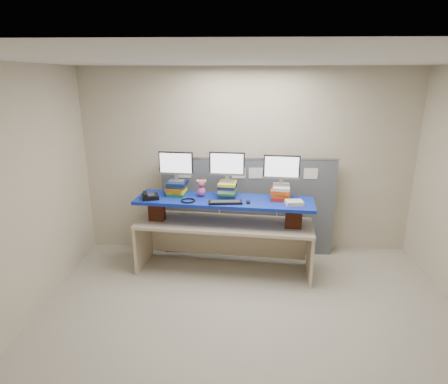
{
  "coord_description": "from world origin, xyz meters",
  "views": [
    {
      "loc": [
        -0.18,
        -3.56,
        2.65
      ],
      "look_at": [
        -0.35,
        1.22,
        1.17
      ],
      "focal_mm": 30.0,
      "sensor_mm": 36.0,
      "label": 1
    }
  ],
  "objects_px": {
    "monitor_left": "(176,165)",
    "keyboard": "(225,202)",
    "monitor_center": "(227,165)",
    "blue_board": "(224,201)",
    "desk": "(224,232)",
    "monitor_right": "(282,169)",
    "desk_phone": "(150,196)"
  },
  "relations": [
    {
      "from": "desk",
      "to": "monitor_left",
      "type": "distance_m",
      "value": 1.14
    },
    {
      "from": "monitor_center",
      "to": "keyboard",
      "type": "bearing_deg",
      "value": -86.49
    },
    {
      "from": "monitor_right",
      "to": "keyboard",
      "type": "relative_size",
      "value": 1.06
    },
    {
      "from": "monitor_center",
      "to": "monitor_right",
      "type": "bearing_deg",
      "value": -0.0
    },
    {
      "from": "desk",
      "to": "monitor_left",
      "type": "relative_size",
      "value": 5.18
    },
    {
      "from": "monitor_center",
      "to": "blue_board",
      "type": "bearing_deg",
      "value": -101.31
    },
    {
      "from": "desk_phone",
      "to": "keyboard",
      "type": "bearing_deg",
      "value": -26.21
    },
    {
      "from": "desk",
      "to": "blue_board",
      "type": "bearing_deg",
      "value": 0.0
    },
    {
      "from": "blue_board",
      "to": "keyboard",
      "type": "distance_m",
      "value": 0.18
    },
    {
      "from": "monitor_left",
      "to": "monitor_right",
      "type": "relative_size",
      "value": 1.0
    },
    {
      "from": "monitor_right",
      "to": "desk",
      "type": "bearing_deg",
      "value": -171.03
    },
    {
      "from": "desk",
      "to": "keyboard",
      "type": "bearing_deg",
      "value": -76.16
    },
    {
      "from": "monitor_right",
      "to": "desk_phone",
      "type": "xyz_separation_m",
      "value": [
        -1.76,
        -0.06,
        -0.39
      ]
    },
    {
      "from": "monitor_left",
      "to": "keyboard",
      "type": "bearing_deg",
      "value": -21.53
    },
    {
      "from": "blue_board",
      "to": "monitor_left",
      "type": "bearing_deg",
      "value": 170.16
    },
    {
      "from": "monitor_left",
      "to": "keyboard",
      "type": "relative_size",
      "value": 1.06
    },
    {
      "from": "monitor_right",
      "to": "monitor_left",
      "type": "bearing_deg",
      "value": -180.0
    },
    {
      "from": "monitor_right",
      "to": "monitor_center",
      "type": "bearing_deg",
      "value": 180.0
    },
    {
      "from": "desk",
      "to": "monitor_right",
      "type": "distance_m",
      "value": 1.18
    },
    {
      "from": "monitor_left",
      "to": "desk_phone",
      "type": "xyz_separation_m",
      "value": [
        -0.34,
        -0.22,
        -0.39
      ]
    },
    {
      "from": "monitor_left",
      "to": "desk",
      "type": "bearing_deg",
      "value": -9.84
    },
    {
      "from": "monitor_center",
      "to": "monitor_right",
      "type": "xyz_separation_m",
      "value": [
        0.72,
        -0.08,
        -0.02
      ]
    },
    {
      "from": "blue_board",
      "to": "monitor_left",
      "type": "height_order",
      "value": "monitor_left"
    },
    {
      "from": "monitor_right",
      "to": "desk_phone",
      "type": "distance_m",
      "value": 1.81
    },
    {
      "from": "keyboard",
      "to": "desk_phone",
      "type": "bearing_deg",
      "value": 166.62
    },
    {
      "from": "desk",
      "to": "blue_board",
      "type": "xyz_separation_m",
      "value": [
        0.0,
        0.0,
        0.46
      ]
    },
    {
      "from": "blue_board",
      "to": "keyboard",
      "type": "height_order",
      "value": "keyboard"
    },
    {
      "from": "desk",
      "to": "blue_board",
      "type": "relative_size",
      "value": 1.03
    },
    {
      "from": "monitor_center",
      "to": "desk_phone",
      "type": "bearing_deg",
      "value": -166.07
    },
    {
      "from": "desk_phone",
      "to": "monitor_center",
      "type": "bearing_deg",
      "value": -10.47
    },
    {
      "from": "keyboard",
      "to": "desk_phone",
      "type": "height_order",
      "value": "desk_phone"
    },
    {
      "from": "monitor_left",
      "to": "monitor_right",
      "type": "bearing_deg",
      "value": 0.0
    }
  ]
}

